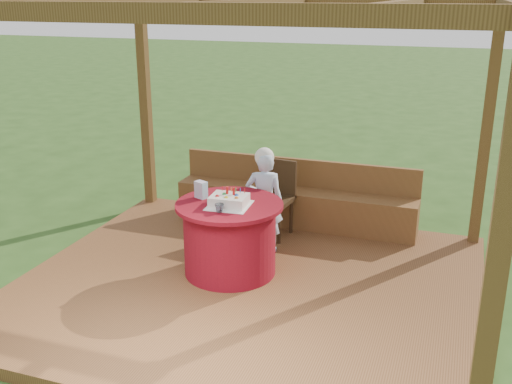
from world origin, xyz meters
TOP-DOWN VIEW (x-y plane):
  - ground at (0.00, 0.00)m, footprint 60.00×60.00m
  - deck at (0.00, 0.00)m, footprint 4.50×4.00m
  - pergola at (0.00, 0.00)m, footprint 4.50×4.00m
  - bench at (0.00, 1.72)m, footprint 3.00×0.42m
  - table at (-0.26, 0.17)m, footprint 1.09×1.09m
  - chair at (-0.15, 1.32)m, footprint 0.49×0.49m
  - elderly_woman at (-0.10, 0.82)m, footprint 0.47×0.37m
  - birthday_cake at (-0.23, 0.09)m, footprint 0.44×0.44m
  - gift_bag at (-0.59, 0.22)m, footprint 0.14×0.12m
  - drinking_glass at (-0.25, -0.11)m, footprint 0.09×0.09m

SIDE VIEW (x-z plane):
  - ground at x=0.00m, z-range 0.00..0.00m
  - deck at x=0.00m, z-range 0.00..0.12m
  - bench at x=0.00m, z-range -0.02..0.79m
  - table at x=-0.26m, z-range 0.13..0.89m
  - chair at x=-0.15m, z-range 0.17..1.07m
  - elderly_woman at x=-0.10m, z-range 0.13..1.32m
  - drinking_glass at x=-0.25m, z-range 0.88..0.96m
  - birthday_cake at x=-0.23m, z-range 0.84..1.03m
  - gift_bag at x=-0.59m, z-range 0.88..1.06m
  - pergola at x=0.00m, z-range 1.05..3.77m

